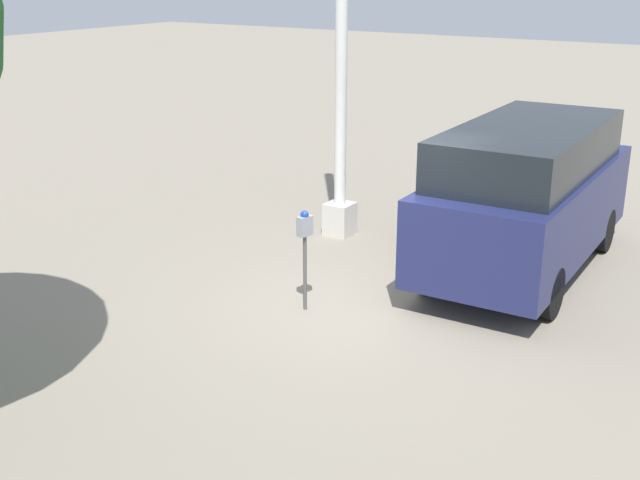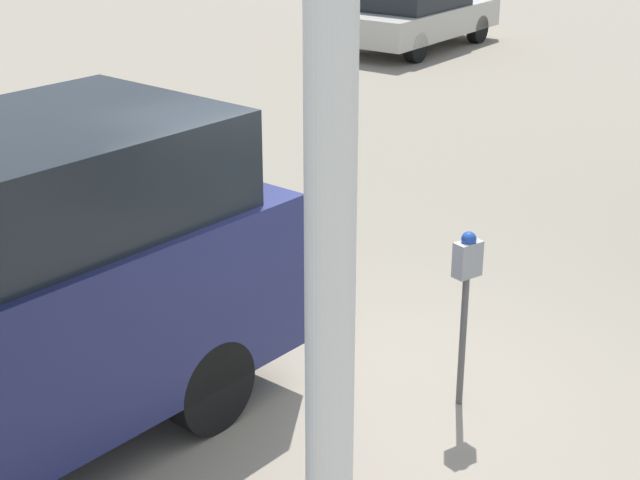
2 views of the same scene
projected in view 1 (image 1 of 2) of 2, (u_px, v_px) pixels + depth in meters
The scene contains 4 objects.
ground_plane at pixel (359, 305), 10.81m from camera, with size 80.00×80.00×0.00m, color gray.
parking_meter_near at pixel (305, 237), 10.36m from camera, with size 0.22×0.15×1.37m.
lamp_post at pixel (341, 80), 12.79m from camera, with size 0.44×0.44×6.76m.
parked_van at pixel (527, 194), 11.65m from camera, with size 4.88×1.97×2.23m.
Camera 1 is at (-8.67, -4.88, 4.37)m, focal length 45.00 mm.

